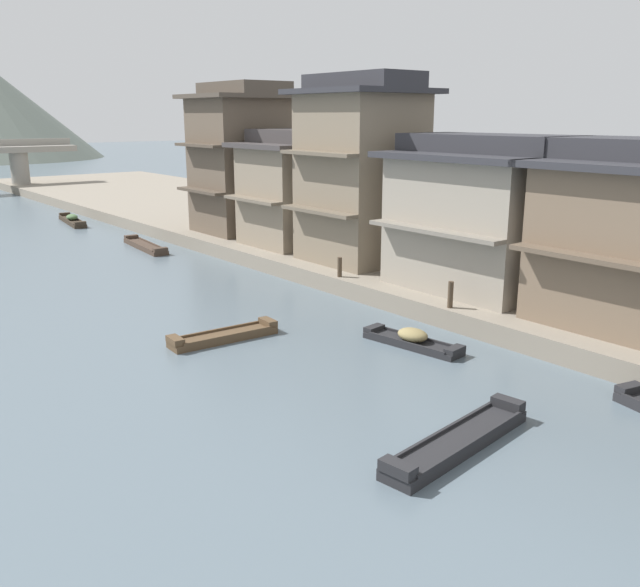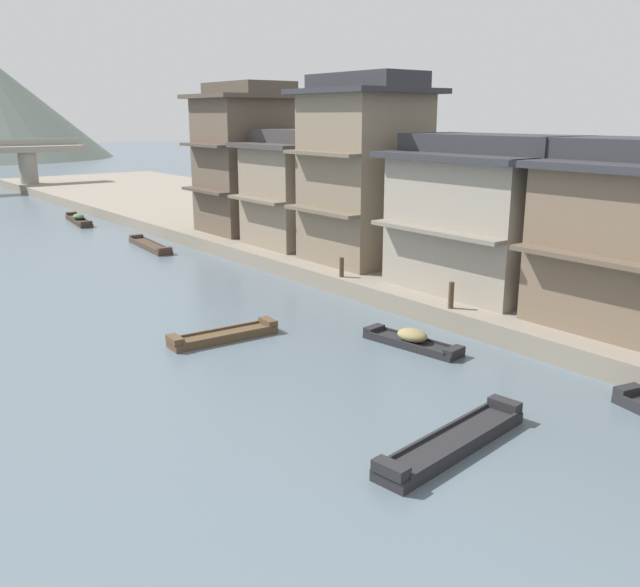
% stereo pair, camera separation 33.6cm
% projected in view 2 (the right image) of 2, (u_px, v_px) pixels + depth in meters
% --- Properties ---
extents(riverbank_right, '(18.00, 110.00, 0.76)m').
position_uv_depth(riverbank_right, '(400.00, 245.00, 38.93)').
color(riverbank_right, gray).
rests_on(riverbank_right, ground).
extents(boat_moored_nearest, '(4.00, 1.12, 0.45)m').
position_uv_depth(boat_moored_nearest, '(224.00, 336.00, 23.70)').
color(boat_moored_nearest, brown).
rests_on(boat_moored_nearest, ground).
extents(boat_moored_second, '(1.35, 5.40, 0.44)m').
position_uv_depth(boat_moored_second, '(150.00, 246.00, 40.11)').
color(boat_moored_second, '#423328').
rests_on(boat_moored_second, ground).
extents(boat_moored_third, '(1.57, 5.67, 0.67)m').
position_uv_depth(boat_moored_third, '(79.00, 220.00, 49.52)').
color(boat_moored_third, '#33281E').
rests_on(boat_moored_third, ground).
extents(boat_moored_far, '(1.40, 3.77, 0.63)m').
position_uv_depth(boat_moored_far, '(412.00, 341.00, 22.97)').
color(boat_moored_far, '#232326').
rests_on(boat_moored_far, ground).
extents(boat_midriver_upstream, '(5.05, 1.55, 0.53)m').
position_uv_depth(boat_midriver_upstream, '(453.00, 442.00, 15.92)').
color(boat_midriver_upstream, '#232326').
rests_on(boat_midriver_upstream, ground).
extents(house_waterfront_tall, '(6.60, 7.19, 6.14)m').
position_uv_depth(house_waterfront_tall, '(486.00, 214.00, 27.36)').
color(house_waterfront_tall, gray).
rests_on(house_waterfront_tall, riverbank_right).
extents(house_waterfront_narrow, '(5.69, 5.72, 8.74)m').
position_uv_depth(house_waterfront_narrow, '(364.00, 171.00, 32.13)').
color(house_waterfront_narrow, '#7F705B').
rests_on(house_waterfront_narrow, riverbank_right).
extents(house_waterfront_far, '(6.17, 5.42, 6.14)m').
position_uv_depth(house_waterfront_far, '(300.00, 188.00, 36.83)').
color(house_waterfront_far, gray).
rests_on(house_waterfront_far, riverbank_right).
extents(house_waterfront_end, '(6.74, 5.42, 8.74)m').
position_uv_depth(house_waterfront_end, '(250.00, 159.00, 40.87)').
color(house_waterfront_end, brown).
rests_on(house_waterfront_end, riverbank_right).
extents(mooring_post_dock_mid, '(0.20, 0.20, 0.99)m').
position_uv_depth(mooring_post_dock_mid, '(451.00, 295.00, 24.78)').
color(mooring_post_dock_mid, '#473828').
rests_on(mooring_post_dock_mid, riverbank_right).
extents(mooring_post_dock_far, '(0.20, 0.20, 0.87)m').
position_uv_depth(mooring_post_dock_far, '(342.00, 267.00, 29.63)').
color(mooring_post_dock_far, '#473828').
rests_on(mooring_post_dock_far, riverbank_right).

